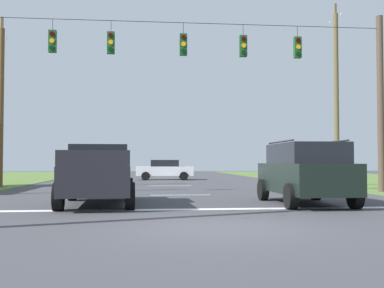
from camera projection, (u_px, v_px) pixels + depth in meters
ground_plane at (217, 228)px, 10.03m from camera, size 120.00×120.00×0.00m
stop_bar_stripe at (196, 209)px, 13.89m from camera, size 15.59×0.45×0.01m
lane_dash_0 at (180, 195)px, 19.85m from camera, size 2.50×0.15×0.01m
lane_dash_1 at (170, 186)px, 27.58m from camera, size 2.50×0.15×0.01m
lane_dash_2 at (164, 181)px, 34.77m from camera, size 2.50×0.15×0.01m
lane_dash_3 at (163, 179)px, 37.84m from camera, size 2.50×0.15×0.01m
lane_dash_4 at (159, 176)px, 46.46m from camera, size 2.50×0.15×0.01m
overhead_signal_span at (182, 89)px, 20.87m from camera, size 18.41×0.31×8.08m
pickup_truck at (98, 175)px, 15.50m from camera, size 2.45×5.47×1.95m
suv_black at (305, 172)px, 15.59m from camera, size 2.21×4.80×2.05m
distant_car_crossing_white at (165, 169)px, 36.42m from camera, size 4.36×2.13×1.52m
utility_pole_mid_right at (336, 96)px, 27.44m from camera, size 0.27×1.65×10.54m
utility_pole_near_left at (1, 105)px, 25.74m from camera, size 0.30×1.73×9.25m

